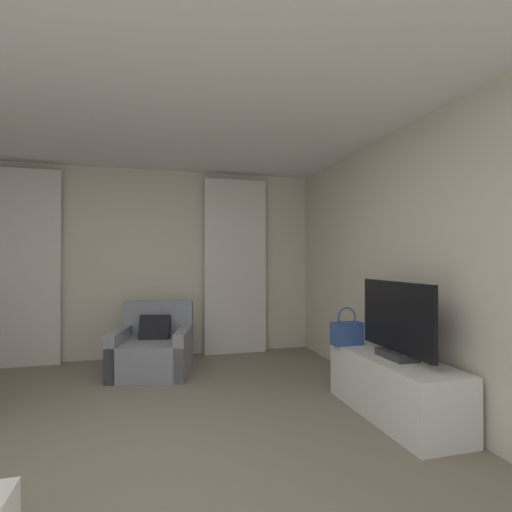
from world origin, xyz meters
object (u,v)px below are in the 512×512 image
handbag_primary (347,332)px  tv_console (393,387)px  tv_flatscreen (397,322)px  armchair (153,350)px

handbag_primary → tv_console: bearing=-73.7°
tv_console → tv_flatscreen: tv_flatscreen is taller
armchair → tv_flatscreen: bearing=-43.8°
tv_flatscreen → handbag_primary: 0.63m
tv_flatscreen → armchair: bearing=136.2°
tv_console → handbag_primary: (-0.16, 0.53, 0.38)m
tv_flatscreen → handbag_primary: bearing=105.0°
armchair → handbag_primary: 2.29m
tv_flatscreen → handbag_primary: size_ratio=2.58×
tv_console → handbag_primary: 0.67m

